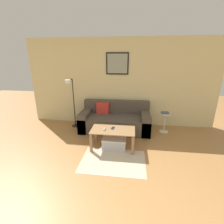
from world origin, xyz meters
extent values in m
cube|color=beige|center=(0.00, 3.44, 1.27)|extent=(5.60, 0.06, 2.55)
cube|color=black|center=(-0.09, 3.40, 1.84)|extent=(0.64, 0.02, 0.61)
cube|color=#939E8E|center=(-0.09, 3.39, 1.84)|extent=(0.57, 0.01, 0.54)
cube|color=#C1B299|center=(0.03, 1.38, 0.00)|extent=(1.30, 0.91, 0.01)
cube|color=#4C4238|center=(-0.10, 2.91, 0.21)|extent=(1.95, 0.93, 0.42)
cube|color=#4C4238|center=(-0.10, 3.27, 0.60)|extent=(1.95, 0.20, 0.37)
cube|color=#4C4238|center=(-0.95, 2.91, 0.27)|extent=(0.24, 0.93, 0.54)
cube|color=#4C4238|center=(0.76, 2.91, 0.27)|extent=(0.24, 0.93, 0.54)
cube|color=red|center=(-0.49, 3.10, 0.58)|extent=(0.36, 0.14, 0.32)
cube|color=#997047|center=(-0.03, 1.90, 0.45)|extent=(0.99, 0.54, 0.02)
cube|color=#997047|center=(-0.49, 1.67, 0.22)|extent=(0.06, 0.06, 0.44)
cube|color=#997047|center=(0.42, 1.67, 0.22)|extent=(0.06, 0.06, 0.44)
cube|color=#997047|center=(-0.49, 2.13, 0.22)|extent=(0.06, 0.06, 0.44)
cube|color=#997047|center=(0.42, 2.13, 0.22)|extent=(0.06, 0.06, 0.44)
cube|color=#B2B2B7|center=(0.00, 1.89, 0.12)|extent=(0.53, 0.35, 0.24)
cube|color=silver|center=(0.00, 1.89, 0.25)|extent=(0.55, 0.38, 0.02)
cylinder|color=black|center=(-1.33, 3.02, 0.01)|extent=(0.22, 0.22, 0.02)
cylinder|color=black|center=(-1.33, 3.02, 0.73)|extent=(0.03, 0.03, 1.41)
cylinder|color=black|center=(-1.33, 2.87, 1.43)|extent=(0.02, 0.31, 0.02)
cylinder|color=white|center=(-1.33, 2.71, 1.40)|extent=(0.15, 0.15, 0.09)
cylinder|color=silver|center=(1.29, 2.94, 0.01)|extent=(0.24, 0.24, 0.01)
cylinder|color=silver|center=(1.29, 2.94, 0.27)|extent=(0.04, 0.04, 0.51)
cylinder|color=silver|center=(1.29, 2.94, 0.54)|extent=(0.28, 0.28, 0.02)
cube|color=#335199|center=(1.28, 2.94, 0.56)|extent=(0.21, 0.15, 0.02)
cube|color=#4C4C51|center=(1.28, 2.94, 0.58)|extent=(0.21, 0.16, 0.02)
cube|color=#99999E|center=(-0.22, 1.89, 0.47)|extent=(0.05, 0.15, 0.02)
cube|color=#1E2338|center=(-0.04, 1.97, 0.46)|extent=(0.08, 0.15, 0.01)
camera|label=1|loc=(0.37, -1.41, 1.99)|focal=26.00mm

